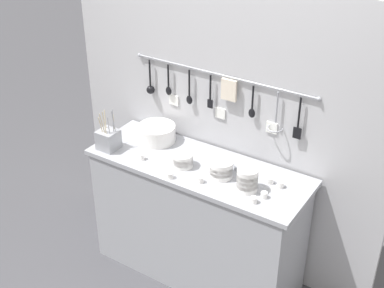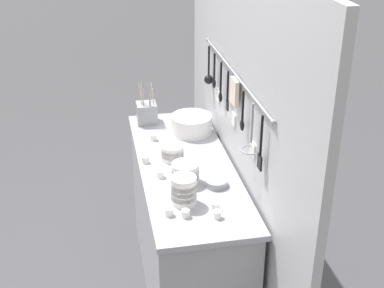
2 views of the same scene
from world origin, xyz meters
name	(u,v)px [view 1 (image 1 of 2)]	position (x,y,z in m)	size (l,w,h in m)	color
ground_plane	(197,269)	(0.00, 0.00, 0.00)	(20.00, 20.00, 0.00)	#424247
counter	(198,220)	(0.00, 0.00, 0.44)	(1.42, 0.51, 0.87)	#9EA0A8
back_wall	(222,131)	(0.00, 0.29, 0.98)	(2.22, 0.11, 1.95)	#B2B2B7
bowl_stack_wide_centre	(247,180)	(0.38, -0.08, 0.94)	(0.12, 0.12, 0.14)	white
bowl_stack_short_front	(183,160)	(-0.07, -0.06, 0.91)	(0.12, 0.12, 0.09)	white
bowl_stack_tall_left	(221,169)	(0.18, -0.03, 0.92)	(0.14, 0.14, 0.11)	white
plate_stack	(157,133)	(-0.39, 0.11, 0.92)	(0.25, 0.25, 0.11)	white
steel_mixing_bowl	(243,166)	(0.25, 0.11, 0.88)	(0.11, 0.11, 0.03)	#93969E
cutlery_caddy	(108,139)	(-0.59, -0.14, 0.93)	(0.12, 0.12, 0.28)	#93969E
cup_front_left	(142,157)	(-0.33, -0.13, 0.89)	(0.04, 0.04, 0.04)	white
cup_front_right	(264,195)	(0.50, -0.09, 0.89)	(0.04, 0.04, 0.04)	white
cup_mid_row	(254,200)	(0.47, -0.16, 0.89)	(0.04, 0.04, 0.04)	white
cup_edge_near	(280,185)	(0.53, 0.05, 0.89)	(0.04, 0.04, 0.04)	white
cup_centre	(170,175)	(-0.06, -0.21, 0.89)	(0.04, 0.04, 0.04)	white
cup_beside_plates	(270,181)	(0.46, 0.06, 0.89)	(0.04, 0.04, 0.04)	white
cup_edge_far	(200,180)	(0.11, -0.15, 0.89)	(0.04, 0.04, 0.04)	white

